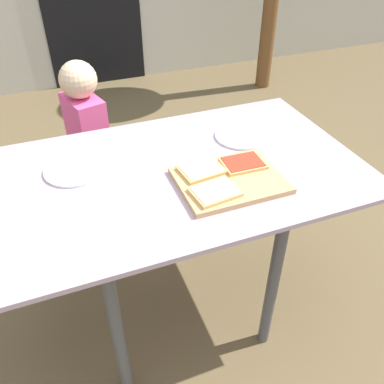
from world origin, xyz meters
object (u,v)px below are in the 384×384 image
Objects in this scene: pizza_slice_far_right at (243,163)px; pizza_slice_far_left at (202,170)px; cutting_board at (230,180)px; pizza_slice_near_left at (215,192)px; child_left at (89,140)px; plate_white_right at (242,136)px; dining_table at (171,194)px; plate_white_left at (75,169)px.

pizza_slice_far_right and pizza_slice_far_left have the same top height.
cutting_board is 0.11m from pizza_slice_near_left.
pizza_slice_far_left is at bearing 86.70° from pizza_slice_near_left.
pizza_slice_far_right is at bearing -5.53° from pizza_slice_far_left.
child_left is (-0.29, 0.93, -0.24)m from pizza_slice_near_left.
pizza_slice_near_left is 0.43m from plate_white_right.
dining_table is at bearing 141.26° from cutting_board.
pizza_slice_near_left is 0.20m from pizza_slice_far_right.
child_left is at bearing 113.37° from cutting_board.
pizza_slice_near_left is at bearing -128.94° from plate_white_right.
pizza_slice_near_left is (-0.08, -0.06, 0.02)m from cutting_board.
plate_white_left is 1.00× the size of plate_white_right.
cutting_board is at bearing -38.74° from dining_table.
plate_white_right is at bearing 63.57° from pizza_slice_far_right.
cutting_board is 0.97m from child_left.
dining_table is 6.34× the size of plate_white_right.
dining_table is 6.34× the size of plate_white_left.
pizza_slice_far_right is 0.16m from pizza_slice_far_left.
pizza_slice_far_right is at bearing 36.20° from pizza_slice_near_left.
plate_white_left is (-0.41, 0.20, -0.02)m from pizza_slice_far_left.
dining_table is at bearing -22.54° from plate_white_left.
pizza_slice_near_left and pizza_slice_far_right have the same top height.
plate_white_left is at bearing 157.46° from dining_table.
child_left is at bearing 133.20° from plate_white_right.
child_left reaches higher than plate_white_right.
pizza_slice_near_left is at bearing -93.30° from pizza_slice_far_left.
pizza_slice_far_right reaches higher than dining_table.
pizza_slice_far_right is 0.69× the size of plate_white_right.
dining_table is at bearing 162.00° from pizza_slice_far_right.
pizza_slice_far_right is at bearing -18.00° from dining_table.
dining_table is 9.23× the size of pizza_slice_far_right.
pizza_slice_far_right is at bearing -116.43° from plate_white_right.
pizza_slice_far_left is 0.88m from child_left.
pizza_slice_near_left is 1.06× the size of pizza_slice_far_right.
dining_table is 3.93× the size of cutting_board.
plate_white_right is (0.11, 0.21, -0.02)m from pizza_slice_far_right.
child_left reaches higher than pizza_slice_far_left.
pizza_slice_near_left is at bearing -39.33° from plate_white_left.
pizza_slice_far_left is (0.10, -0.07, 0.13)m from dining_table.
cutting_board is at bearing 36.26° from pizza_slice_near_left.
cutting_board is at bearing -124.27° from plate_white_right.
cutting_board is 2.35× the size of pizza_slice_far_right.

